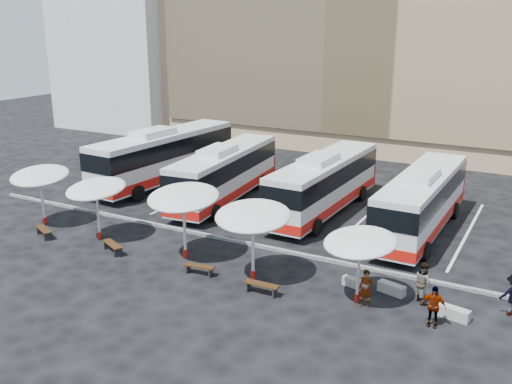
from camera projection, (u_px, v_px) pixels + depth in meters
The scene contains 24 objects.
ground at pixel (214, 242), 31.21m from camera, with size 120.00×120.00×0.00m, color black.
sandstone_building at pixel (392, 10), 54.37m from camera, with size 42.00×18.25×29.60m.
apartment_block at pixel (138, 45), 65.01m from camera, with size 14.00×14.00×18.00m, color silver.
curb_divider at pixel (219, 238), 31.61m from camera, with size 34.00×0.25×0.15m, color black.
bay_lines at pixel (279, 203), 37.93m from camera, with size 24.15×12.00×0.01m.
bus_0 at pixel (164, 155), 41.93m from camera, with size 3.75×13.45×4.22m.
bus_1 at pixel (225, 172), 37.97m from camera, with size 3.70×12.23×3.82m.
bus_2 at pixel (325, 182), 35.51m from camera, with size 3.03×12.20×3.86m.
bus_3 at pixel (422, 200), 32.09m from camera, with size 2.94×12.05×3.81m.
sunshade_0 at pixel (40, 176), 33.15m from camera, with size 4.25×4.28×3.48m.
sunshade_1 at pixel (96, 189), 30.85m from camera, with size 3.43×3.47×3.38m.
sunshade_2 at pixel (183, 198), 28.26m from camera, with size 4.00×4.04×3.76m.
sunshade_3 at pixel (253, 216), 25.85m from camera, with size 4.07×4.11×3.65m.
sunshade_4 at pixel (360, 242), 23.76m from camera, with size 4.02×4.05×3.22m.
wood_bench_0 at pixel (44, 231), 31.78m from camera, with size 1.65×1.06×0.50m.
wood_bench_1 at pixel (113, 246), 29.63m from camera, with size 1.69×1.10×0.51m.
wood_bench_2 at pixel (199, 268), 27.08m from camera, with size 1.55×0.58×0.46m.
wood_bench_3 at pixel (262, 286), 25.14m from camera, with size 1.62×0.46×0.50m.
conc_bench_0 at pixel (354, 283), 25.86m from camera, with size 1.08×0.36×0.40m, color gray.
conc_bench_1 at pixel (392, 289), 25.22m from camera, with size 1.24×0.41×0.46m, color gray.
conc_bench_2 at pixel (454, 313), 23.09m from camera, with size 1.27×0.42×0.48m, color gray.
passenger_0 at pixel (366, 289), 23.91m from camera, with size 0.60×0.40×1.65m, color black.
passenger_1 at pixel (424, 282), 24.28m from camera, with size 0.89×0.69×1.82m, color black.
passenger_2 at pixel (433, 306), 22.35m from camera, with size 1.01×0.42×1.72m, color black.
Camera 1 is at (15.97, -24.44, 11.58)m, focal length 40.00 mm.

